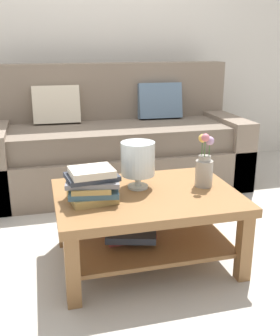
{
  "coord_description": "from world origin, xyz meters",
  "views": [
    {
      "loc": [
        -0.58,
        -2.43,
        1.24
      ],
      "look_at": [
        -0.02,
        -0.27,
        0.53
      ],
      "focal_mm": 42.31,
      "sensor_mm": 36.0,
      "label": 1
    }
  ],
  "objects": [
    {
      "name": "ground_plane",
      "position": [
        0.0,
        0.0,
        0.0
      ],
      "size": [
        10.0,
        10.0,
        0.0
      ],
      "primitive_type": "plane",
      "color": "#B7B2A8"
    },
    {
      "name": "back_wall",
      "position": [
        0.0,
        1.65,
        1.35
      ],
      "size": [
        6.4,
        0.12,
        2.7
      ],
      "primitive_type": "cube",
      "color": "beige",
      "rests_on": "ground"
    },
    {
      "name": "couch",
      "position": [
        0.08,
        0.94,
        0.36
      ],
      "size": [
        2.21,
        0.9,
        1.06
      ],
      "color": "#7A6B5B",
      "rests_on": "ground"
    },
    {
      "name": "coffee_table",
      "position": [
        -0.02,
        -0.42,
        0.31
      ],
      "size": [
        1.02,
        0.74,
        0.43
      ],
      "color": "olive",
      "rests_on": "ground"
    },
    {
      "name": "book_stack_main",
      "position": [
        -0.33,
        -0.46,
        0.52
      ],
      "size": [
        0.3,
        0.25,
        0.18
      ],
      "color": "tan",
      "rests_on": "coffee_table"
    },
    {
      "name": "glass_hurricane_vase",
      "position": [
        -0.04,
        -0.33,
        0.6
      ],
      "size": [
        0.2,
        0.2,
        0.27
      ],
      "color": "silver",
      "rests_on": "coffee_table"
    },
    {
      "name": "flower_pitcher",
      "position": [
        0.34,
        -0.4,
        0.55
      ],
      "size": [
        0.1,
        0.1,
        0.32
      ],
      "color": "#9E998E",
      "rests_on": "coffee_table"
    }
  ]
}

